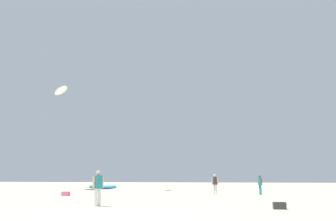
% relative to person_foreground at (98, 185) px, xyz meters
% --- Properties ---
extents(ground_plane, '(120.00, 120.00, 0.00)m').
position_rel_person_foreground_xyz_m(ground_plane, '(1.94, -3.57, -1.03)').
color(ground_plane, beige).
extents(person_foreground, '(0.44, 0.46, 1.77)m').
position_rel_person_foreground_xyz_m(person_foreground, '(0.00, 0.00, 0.00)').
color(person_foreground, silver).
rests_on(person_foreground, ground).
extents(person_midground, '(0.51, 0.36, 1.61)m').
position_rel_person_foreground_xyz_m(person_midground, '(5.96, 10.84, -0.09)').
color(person_midground, silver).
rests_on(person_midground, ground).
extents(person_left, '(0.35, 0.51, 1.56)m').
position_rel_person_foreground_xyz_m(person_left, '(9.51, 11.06, -0.12)').
color(person_left, teal).
rests_on(person_left, ground).
extents(kite_grounded_near, '(3.50, 1.28, 0.44)m').
position_rel_person_foreground_xyz_m(kite_grounded_near, '(-6.61, 20.33, -0.83)').
color(kite_grounded_near, blue).
rests_on(kite_grounded_near, ground).
extents(cooler_box, '(0.56, 0.36, 0.32)m').
position_rel_person_foreground_xyz_m(cooler_box, '(8.76, -0.26, -0.87)').
color(cooler_box, '#2D2D33').
rests_on(cooler_box, ground).
extents(gear_bag, '(0.56, 0.36, 0.32)m').
position_rel_person_foreground_xyz_m(gear_bag, '(-5.24, 7.80, -0.87)').
color(gear_bag, '#E5598C').
rests_on(gear_bag, ground).
extents(kite_aloft_3, '(3.57, 4.19, 0.74)m').
position_rel_person_foreground_xyz_m(kite_aloft_3, '(-10.93, 17.42, 9.86)').
color(kite_aloft_3, white).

